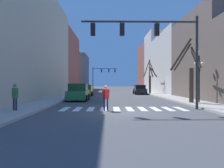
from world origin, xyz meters
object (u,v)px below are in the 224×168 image
Objects in this scene: traffic_signal_far at (102,73)px; car_parked_left_far at (140,90)px; pedestrian_waiting_at_curb at (15,95)px; street_lamp_right_corner at (199,66)px; car_at_intersection at (86,91)px; street_tree_left_near at (150,78)px; car_parked_right_far at (78,93)px; pedestrian_on_right_sidewalk at (106,96)px; street_tree_left_far at (189,72)px; traffic_signal_near at (154,39)px.

traffic_signal_far is 1.56× the size of car_parked_left_far.
street_lamp_right_corner is at bearing -118.91° from pedestrian_waiting_at_curb.
street_tree_left_near is (10.39, 5.52, 2.05)m from car_at_intersection.
car_at_intersection is at bearing 0.66° from car_parked_right_far.
car_parked_right_far is 8.85m from pedestrian_on_right_sidewalk.
street_tree_left_near is at bearing -80.38° from pedestrian_waiting_at_curb.
street_tree_left_near is (-0.86, 18.01, -0.50)m from street_lamp_right_corner.
traffic_signal_far is 40.26m from street_tree_left_far.
street_tree_left_far is (7.20, 4.53, 1.78)m from pedestrian_on_right_sidewalk.
car_parked_right_far is at bearing -114.91° from pedestrian_on_right_sidewalk.
traffic_signal_far is at bearing 102.45° from street_tree_left_far.
street_lamp_right_corner is 18.04m from street_tree_left_near.
pedestrian_waiting_at_curb reaches higher than car_at_intersection.
traffic_signal_near is 5.86m from street_tree_left_far.
car_parked_left_far is at bearing -148.26° from pedestrian_on_right_sidewalk.
pedestrian_waiting_at_curb reaches higher than pedestrian_on_right_sidewalk.
street_lamp_right_corner reaches higher than car_at_intersection.
pedestrian_on_right_sidewalk is 0.29× the size of street_tree_left_near.
street_tree_left_near reaches higher than car_parked_right_far.
street_tree_left_far reaches higher than pedestrian_waiting_at_curb.
traffic_signal_near is 4.86× the size of pedestrian_on_right_sidewalk.
car_at_intersection is at bearing 128.59° from street_tree_left_far.
street_tree_left_far is (3.91, 3.85, -2.06)m from traffic_signal_near.
car_parked_left_far is at bearing -62.21° from car_at_intersection.
pedestrian_on_right_sidewalk is at bearing -88.08° from traffic_signal_far.
pedestrian_on_right_sidewalk is at bearing -131.95° from pedestrian_waiting_at_curb.
car_parked_right_far is 2.59× the size of pedestrian_waiting_at_curb.
street_lamp_right_corner is 1.06× the size of car_at_intersection.
car_at_intersection is at bearing -152.02° from street_tree_left_near.
traffic_signal_far is 43.98m from pedestrian_on_right_sidewalk.
street_lamp_right_corner is (4.91, 4.21, -1.52)m from traffic_signal_near.
pedestrian_waiting_at_curb is (-8.78, -1.67, -3.72)m from traffic_signal_near.
street_tree_left_near reaches higher than street_tree_left_far.
traffic_signal_near is 4.99× the size of pedestrian_waiting_at_curb.
street_lamp_right_corner is at bearing -76.05° from traffic_signal_far.
traffic_signal_far reaches higher than car_parked_left_far.
street_tree_left_near reaches higher than car_at_intersection.
street_tree_left_near is 18.37m from street_tree_left_far.
traffic_signal_far reaches higher than car_parked_right_far.
car_parked_left_far is 22.49m from pedestrian_on_right_sidewalk.
traffic_signal_near is 10.66m from car_parked_right_far.
traffic_signal_near is at bearing 147.28° from pedestrian_on_right_sidewalk.
traffic_signal_far is 3.99× the size of pedestrian_on_right_sidewalk.
traffic_signal_far is 35.70m from car_parked_right_far.
street_lamp_right_corner is 17.01m from car_at_intersection.
car_parked_right_far reaches higher than car_at_intersection.
traffic_signal_near is 1.91× the size of car_at_intersection.
traffic_signal_near is 1.39× the size of street_tree_left_near.
car_parked_left_far is at bearing -77.64° from pedestrian_waiting_at_curb.
traffic_signal_far is at bearing -3.43° from car_at_intersection.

